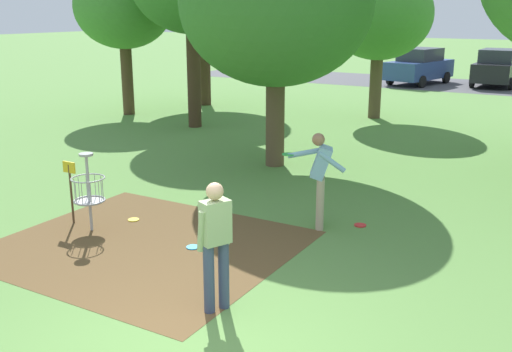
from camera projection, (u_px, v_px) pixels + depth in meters
ground_plane at (188, 349)px, 6.79m from camera, size 160.00×160.00×0.00m
dirt_tee_pad at (145, 245)px, 9.79m from camera, size 4.65×4.13×0.01m
disc_golf_basket at (87, 188)px, 10.30m from camera, size 0.98×0.58×1.39m
player_foreground_watching at (320, 174)px, 10.34m from camera, size 1.17×0.49×1.71m
player_throwing at (216, 239)px, 7.44m from camera, size 0.45×0.49×1.71m
frisbee_near_basket at (193, 247)px, 9.69m from camera, size 0.21×0.21×0.02m
frisbee_by_tee at (360, 225)px, 10.68m from camera, size 0.22×0.22×0.02m
frisbee_mid_grass at (134, 220)px, 10.96m from camera, size 0.21×0.21×0.02m
tree_near_left at (276, 4)px, 13.83m from camera, size 4.55×4.55×5.82m
tree_near_right at (123, 8)px, 21.12m from camera, size 3.47×3.47×5.32m
tree_far_center at (379, 15)px, 20.41m from camera, size 3.65×3.65×5.15m
parked_car_leftmost at (419, 66)px, 30.88m from camera, size 2.71×4.50×1.84m
parked_car_center_left at (497, 68)px, 30.08m from camera, size 2.01×4.22×1.84m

